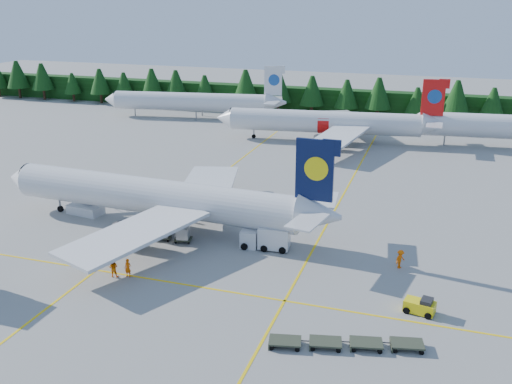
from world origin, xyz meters
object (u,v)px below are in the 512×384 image
(airliner_navy, at_px, (147,196))
(baggage_tug, at_px, (420,306))
(airliner_red, at_px, (320,122))
(airstairs, at_px, (87,206))
(service_truck, at_px, (265,237))

(airliner_navy, relative_size, baggage_tug, 15.10)
(airliner_red, xyz_separation_m, baggage_tug, (21.77, -59.34, -3.04))
(airstairs, height_order, service_truck, airstairs)
(service_truck, height_order, baggage_tug, service_truck)
(airliner_navy, height_order, baggage_tug, airliner_navy)
(airliner_red, bearing_deg, baggage_tug, -76.85)
(airliner_navy, height_order, airstairs, airliner_navy)
(airstairs, height_order, baggage_tug, airstairs)
(airliner_navy, distance_m, airliner_red, 49.74)
(airliner_red, relative_size, service_truck, 7.65)
(baggage_tug, bearing_deg, airstairs, 175.45)
(airliner_red, bearing_deg, airliner_navy, -109.64)
(airliner_navy, xyz_separation_m, service_truck, (15.56, -1.97, -2.50))
(airstairs, relative_size, baggage_tug, 2.24)
(airliner_navy, bearing_deg, airstairs, 174.90)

